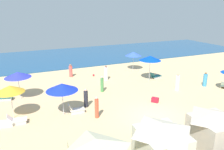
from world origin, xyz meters
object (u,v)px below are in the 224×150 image
Objects in this scene: lounge_chair_0_0 at (4,98)px; beachgoer_1 at (177,83)px; umbrella_4 at (62,87)px; beachgoer_6 at (205,80)px; umbrella_1 at (133,54)px; umbrella_3 at (150,58)px; umbrella_0 at (18,75)px; lounge_chair_5_1 at (17,120)px; lounge_chair_5_0 at (3,122)px; umbrella_5 at (10,89)px; beachgoer_2 at (106,73)px; lounge_chair_3_0 at (155,76)px; beachgoer_0 at (102,84)px; beachgoer_4 at (71,71)px; lounge_chair_4_0 at (76,109)px; beachgoer_5 at (97,108)px; cabana_2 at (161,150)px; cooler_box_1 at (155,100)px; beach_ball_0 at (94,75)px; cabana_3 at (213,133)px; beachgoer_3 at (86,98)px.

beachgoer_1 reaches higher than lounge_chair_0_0.
beachgoer_6 is (14.45, 0.43, -1.53)m from umbrella_4.
umbrella_1 is 4.38m from umbrella_3.
umbrella_0 is 4.98m from lounge_chair_5_1.
beachgoer_1 reaches higher than lounge_chair_5_0.
umbrella_5 is 10.94m from beachgoer_2.
lounge_chair_3_0 is 1.10× the size of lounge_chair_5_1.
lounge_chair_5_0 is 0.85× the size of beachgoer_2.
beachgoer_0 reaches higher than lounge_chair_5_0.
beachgoer_1 is at bearing 2.41° from beachgoer_4.
lounge_chair_4_0 is 8.17m from beachgoer_2.
umbrella_5 is at bearing 16.63° from beachgoer_5.
cabana_2 is 8.74m from cooler_box_1.
lounge_chair_5_0 is 5.73× the size of beach_ball_0.
beach_ball_0 is (0.89, 5.02, -0.61)m from beachgoer_0.
lounge_chair_4_0 is 0.91× the size of lounge_chair_5_0.
cabana_3 is 1.70× the size of beachgoer_3.
lounge_chair_5_0 is at bearing -179.62° from umbrella_4.
beachgoer_4 is (-3.50, 17.00, -0.67)m from cabana_3.
umbrella_0 is 14.39m from lounge_chair_3_0.
beachgoer_6 reaches higher than lounge_chair_5_1.
beachgoer_1 is (8.26, 8.70, -0.68)m from cabana_2.
cabana_2 is 14.57m from umbrella_3.
umbrella_0 is at bearing 79.50° from lounge_chair_3_0.
umbrella_5 is at bearing 79.94° from lounge_chair_4_0.
beachgoer_0 is (7.77, 2.23, -1.52)m from umbrella_5.
lounge_chair_0_0 is at bearing 4.54° from beachgoer_3.
lounge_chair_4_0 is 1.87m from beachgoer_5.
umbrella_3 reaches higher than beachgoer_6.
beach_ball_0 is at bearing 119.22° from beachgoer_6.
cooler_box_1 is (10.39, -5.40, -2.01)m from umbrella_0.
beachgoer_1 is (15.27, -4.22, 0.55)m from lounge_chair_0_0.
cabana_3 is 11.34m from beachgoer_0.
umbrella_0 reaches higher than beachgoer_1.
beachgoer_2 is at bearing 124.61° from beachgoer_6.
beachgoer_1 is 3.36m from beachgoer_6.
beachgoer_6 is at bearing -83.29° from lounge_chair_5_1.
beachgoer_5 is (-9.31, -6.14, 0.54)m from lounge_chair_3_0.
cooler_box_1 is (11.66, -0.83, -0.09)m from lounge_chair_5_0.
umbrella_3 is (14.53, -0.49, 2.25)m from lounge_chair_0_0.
umbrella_1 is 9.16m from beachgoer_6.
lounge_chair_0_0 is 10.01m from beach_ball_0.
beachgoer_0 is 7.23m from beachgoer_1.
lounge_chair_5_1 is 0.80× the size of beachgoer_5.
umbrella_0 is 1.04× the size of umbrella_1.
cabana_3 is at bearing -154.86° from beachgoer_6.
lounge_chair_0_0 is at bearing 101.02° from umbrella_5.
lounge_chair_5_0 is at bearing 166.96° from beachgoer_1.
lounge_chair_5_0 is 0.86m from lounge_chair_5_1.
lounge_chair_5_1 reaches higher than lounge_chair_0_0.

